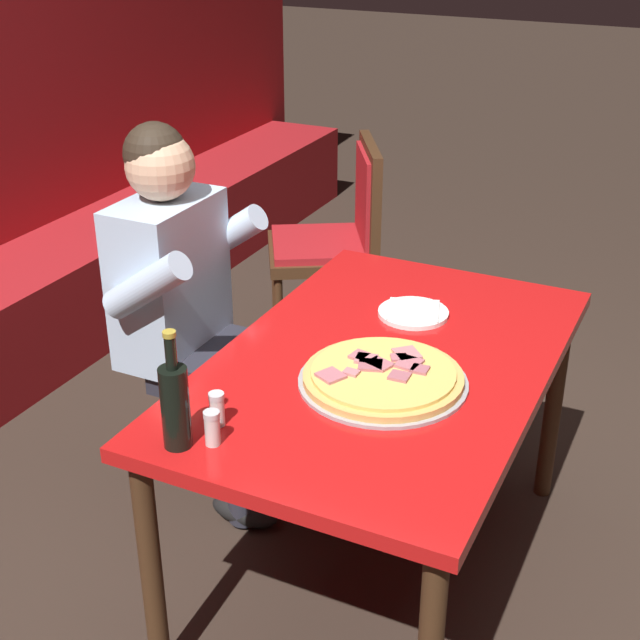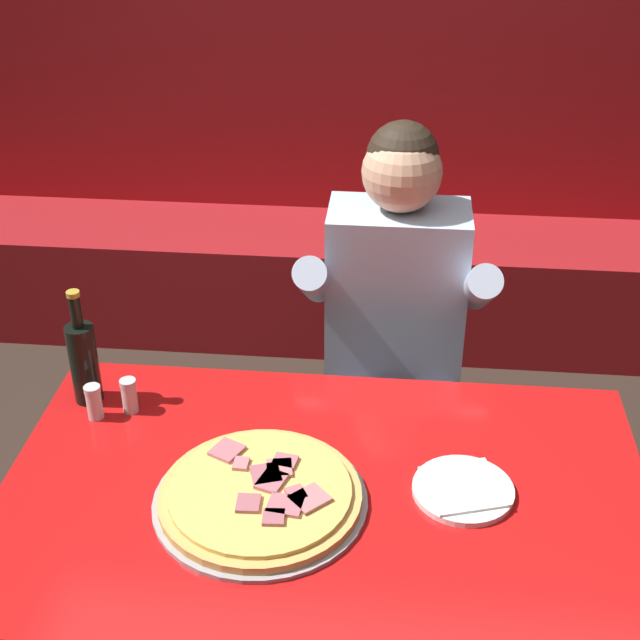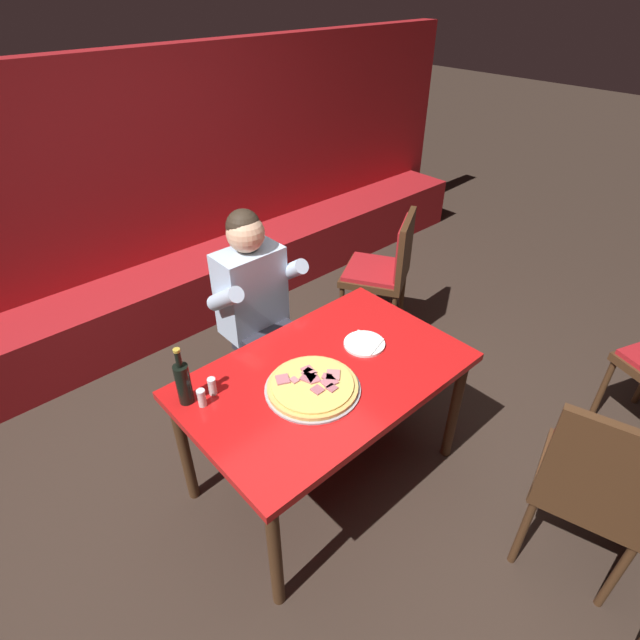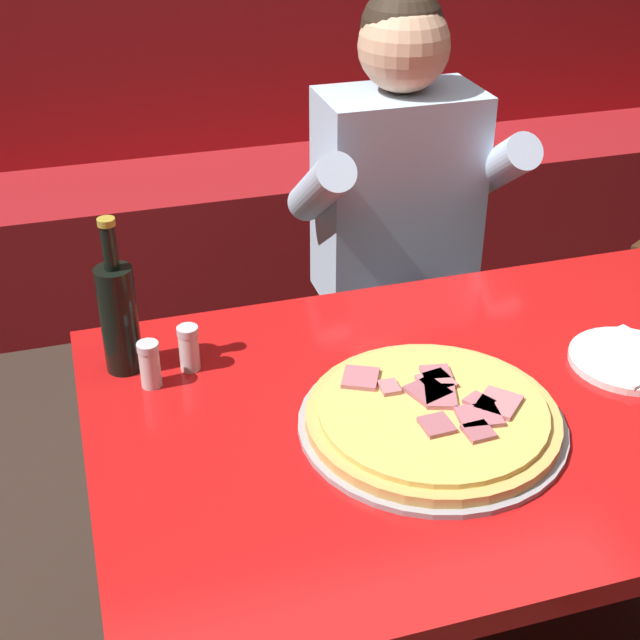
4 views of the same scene
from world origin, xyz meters
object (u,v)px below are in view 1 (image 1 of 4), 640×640
Objects in this scene: beer_bottle at (175,404)px; dining_chair_far_right at (339,234)px; main_dining_table at (383,384)px; diner_seated_blue_shirt at (193,305)px; shaker_black_pepper at (212,429)px; pizza at (383,377)px; plate_white_paper at (413,312)px; shaker_red_pepper_flakes at (217,411)px.

dining_chair_far_right is (1.80, 0.42, -0.28)m from beer_bottle.
main_dining_table is 0.71m from diner_seated_blue_shirt.
pizza is at bearing -30.37° from shaker_black_pepper.
plate_white_paper is at bearing 4.65° from main_dining_table.
diner_seated_blue_shirt reaches higher than beer_bottle.
diner_seated_blue_shirt reaches higher than shaker_red_pepper_flakes.
main_dining_table is 15.69× the size of shaker_black_pepper.
diner_seated_blue_shirt is (0.60, 0.46, -0.08)m from shaker_red_pepper_flakes.
pizza is 1.50× the size of beer_bottle.
pizza is 1.54m from dining_chair_far_right.
shaker_red_pepper_flakes is 0.76m from diner_seated_blue_shirt.
shaker_black_pepper and shaker_red_pepper_flakes have the same top height.
diner_seated_blue_shirt is at bearing 37.51° from shaker_red_pepper_flakes.
shaker_black_pepper is at bearing -156.05° from shaker_red_pepper_flakes.
dining_chair_far_right is at bearing 15.10° from shaker_red_pepper_flakes.
main_dining_table is at bearing 20.27° from pizza.
diner_seated_blue_shirt is 1.10m from dining_chair_far_right.
plate_white_paper is 0.91m from beer_bottle.
beer_bottle is at bearing 164.12° from plate_white_paper.
pizza reaches higher than main_dining_table.
diner_seated_blue_shirt is at bearing 79.50° from main_dining_table.
shaker_black_pepper is at bearing 159.76° from main_dining_table.
shaker_red_pepper_flakes is (-0.35, 0.28, 0.02)m from pizza.
beer_bottle is 3.40× the size of shaker_black_pepper.
beer_bottle is 0.23× the size of diner_seated_blue_shirt.
diner_seated_blue_shirt reaches higher than shaker_black_pepper.
main_dining_table is at bearing -24.85° from beer_bottle.
beer_bottle is at bearing -166.90° from dining_chair_far_right.
shaker_red_pepper_flakes is at bearing 141.25° from pizza.
shaker_black_pepper is 0.09× the size of dining_chair_far_right.
beer_bottle is at bearing 145.47° from pizza.
dining_chair_far_right reaches higher than shaker_black_pepper.
main_dining_table is 0.60m from shaker_black_pepper.
plate_white_paper is 0.22× the size of dining_chair_far_right.
beer_bottle is at bearing 155.15° from main_dining_table.
dining_chair_far_right reaches higher than shaker_red_pepper_flakes.
dining_chair_far_right is (1.22, 0.69, -0.09)m from main_dining_table.
shaker_black_pepper is (0.04, -0.07, -0.07)m from beer_bottle.
pizza is at bearing -159.73° from main_dining_table.
diner_seated_blue_shirt reaches higher than pizza.
pizza is at bearing -151.23° from dining_chair_far_right.
diner_seated_blue_shirt is (0.25, 0.74, -0.06)m from pizza.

